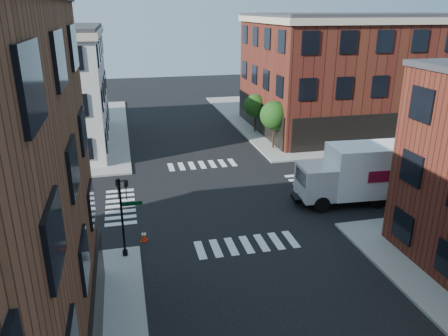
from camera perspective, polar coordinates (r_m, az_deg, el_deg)
The scene contains 8 objects.
ground at distance 31.50m, azimuth -0.54°, elevation -3.76°, with size 120.00×120.00×0.00m, color black.
sidewalk_ne at distance 57.60m, azimuth 15.57°, elevation 6.65°, with size 30.00×30.00×0.15m, color gray.
building_ne at distance 52.05m, azimuth 18.30°, elevation 11.66°, with size 25.00×16.00×12.00m, color #4E1A13.
tree_near at distance 41.65m, azimuth 6.64°, elevation 6.66°, with size 2.69×2.69×4.49m.
tree_far at distance 47.26m, azimuth 4.18°, elevation 7.98°, with size 2.43×2.43×4.07m.
signal_pole at distance 23.61m, azimuth -13.07°, elevation -5.20°, with size 1.29×1.24×4.60m.
box_truck at distance 31.52m, azimuth 17.87°, elevation -0.60°, with size 9.15×3.25×4.08m.
traffic_cone at distance 26.05m, azimuth -10.42°, elevation -8.71°, with size 0.46×0.46×0.68m.
Camera 1 is at (-6.29, -28.12, 12.73)m, focal length 35.00 mm.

